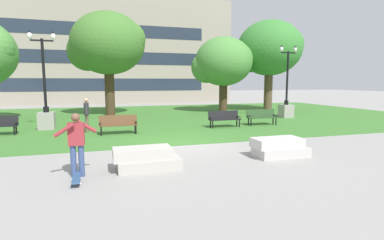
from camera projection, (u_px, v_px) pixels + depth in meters
ground_plane at (185, 146)px, 11.90m from camera, size 140.00×140.00×0.00m
grass_lawn at (147, 117)px, 21.38m from camera, size 40.00×20.00×0.02m
concrete_block_center at (146, 159)px, 8.65m from camera, size 1.92×0.90×0.64m
concrete_block_left at (279, 148)px, 10.13m from camera, size 1.89×0.90×0.64m
person_skateboarder at (76, 141)px, 7.87m from camera, size 1.04×0.57×1.71m
skateboard at (76, 179)px, 7.53m from camera, size 0.26×1.02×0.14m
park_bench_near_left at (118, 123)px, 14.39m from camera, size 1.80×0.54×0.90m
park_bench_near_right at (262, 116)px, 17.43m from camera, size 1.81×0.58×0.90m
park_bench_far_left at (224, 118)px, 16.55m from camera, size 1.81×0.58×0.90m
lamp_post_left at (46, 110)px, 15.79m from camera, size 1.32×0.80×5.10m
lamp_post_center at (286, 103)px, 21.00m from camera, size 1.32×0.80×4.99m
tree_near_right at (223, 62)px, 24.64m from camera, size 4.95×4.72×6.17m
tree_near_left at (107, 45)px, 22.09m from camera, size 5.66×5.39×7.61m
tree_far_right at (269, 49)px, 25.70m from camera, size 5.79×5.52×7.73m
person_bystander_near_lawn at (87, 113)px, 14.85m from camera, size 0.25×0.82×1.71m
building_facade_distant at (102, 49)px, 33.55m from camera, size 30.99×1.03×12.40m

